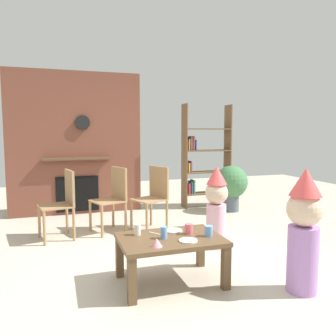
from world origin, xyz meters
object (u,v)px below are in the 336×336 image
object	(u,v)px
birthday_cake_slice	(157,242)
dining_chair_middle	(113,195)
coffee_table	(171,245)
paper_cup_center	(189,229)
dining_chair_right	(154,194)
paper_plate_rear	(173,231)
child_with_cone_hat	(304,227)
paper_cup_near_right	(137,230)
paper_plate_front	(188,241)
paper_cup_near_left	(164,232)
potted_plant_tall	(231,184)
child_in_pink	(216,205)
paper_cup_far_left	(209,231)
bookshelf	(203,160)
dining_chair_left	(63,200)

from	to	relation	value
birthday_cake_slice	dining_chair_middle	bearing A→B (deg)	91.02
coffee_table	dining_chair_middle	xyz separation A→B (m)	(-0.23, 1.82, 0.15)
paper_cup_center	dining_chair_right	size ratio (longest dim) A/B	0.11
coffee_table	paper_plate_rear	size ratio (longest dim) A/B	5.40
child_with_cone_hat	dining_chair_middle	bearing A→B (deg)	-34.73
paper_cup_near_right	dining_chair_right	bearing A→B (deg)	68.75
coffee_table	paper_plate_front	xyz separation A→B (m)	(0.11, -0.15, 0.08)
paper_cup_near_left	birthday_cake_slice	world-z (taller)	paper_cup_near_left
child_with_cone_hat	potted_plant_tall	world-z (taller)	child_with_cone_hat
paper_cup_center	child_in_pink	world-z (taller)	child_in_pink
dining_chair_middle	potted_plant_tall	bearing A→B (deg)	175.33
paper_cup_center	paper_cup_far_left	distance (m)	0.19
bookshelf	paper_plate_front	world-z (taller)	bookshelf
paper_cup_far_left	paper_cup_center	bearing A→B (deg)	141.21
child_in_pink	paper_cup_center	bearing A→B (deg)	6.05
birthday_cake_slice	coffee_table	bearing A→B (deg)	46.37
paper_plate_rear	birthday_cake_slice	distance (m)	0.47
paper_cup_center	child_in_pink	xyz separation A→B (m)	(0.64, 0.71, 0.04)
dining_chair_right	birthday_cake_slice	bearing A→B (deg)	51.41
paper_cup_near_left	paper_cup_near_right	xyz separation A→B (m)	(-0.21, 0.18, -0.00)
paper_plate_front	dining_chair_right	bearing A→B (deg)	83.20
paper_cup_center	dining_chair_middle	bearing A→B (deg)	103.46
bookshelf	coffee_table	xyz separation A→B (m)	(-1.62, -2.90, -0.52)
coffee_table	paper_plate_rear	xyz separation A→B (m)	(0.09, 0.18, 0.08)
dining_chair_left	paper_cup_near_right	bearing A→B (deg)	100.80
paper_cup_center	dining_chair_right	distance (m)	1.70
birthday_cake_slice	child_in_pink	world-z (taller)	child_in_pink
paper_cup_near_left	child_with_cone_hat	size ratio (longest dim) A/B	0.10
birthday_cake_slice	child_in_pink	bearing A→B (deg)	42.88
paper_cup_near_left	paper_plate_front	distance (m)	0.23
paper_plate_front	paper_plate_rear	size ratio (longest dim) A/B	0.95
dining_chair_left	potted_plant_tall	xyz separation A→B (m)	(2.85, 0.70, -0.03)
paper_plate_front	birthday_cake_slice	world-z (taller)	birthday_cake_slice
paper_cup_center	dining_chair_right	bearing A→B (deg)	85.25
paper_cup_near_left	paper_plate_rear	bearing A→B (deg)	50.27
paper_plate_front	potted_plant_tall	world-z (taller)	potted_plant_tall
dining_chair_right	coffee_table	bearing A→B (deg)	55.69
paper_cup_center	dining_chair_left	world-z (taller)	dining_chair_left
paper_cup_far_left	bookshelf	bearing A→B (deg)	66.89
paper_cup_near_left	child_in_pink	bearing A→B (deg)	40.24
paper_cup_center	potted_plant_tall	distance (m)	2.93
bookshelf	child_with_cone_hat	xyz separation A→B (m)	(-0.59, -3.43, -0.30)
paper_cup_far_left	paper_cup_near_left	bearing A→B (deg)	170.90
paper_plate_rear	child_in_pink	xyz separation A→B (m)	(0.75, 0.58, 0.09)
paper_cup_center	dining_chair_right	world-z (taller)	dining_chair_right
coffee_table	paper_plate_rear	bearing A→B (deg)	63.31
dining_chair_right	paper_plate_rear	bearing A→B (deg)	57.62
paper_cup_near_right	paper_plate_rear	bearing A→B (deg)	1.63
paper_cup_far_left	paper_plate_front	size ratio (longest dim) A/B	0.59
dining_chair_left	paper_cup_near_left	bearing A→B (deg)	104.49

